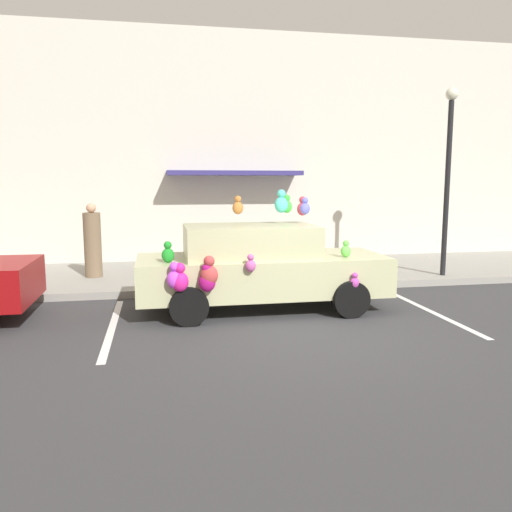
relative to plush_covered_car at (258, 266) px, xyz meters
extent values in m
plane|color=#38383A|center=(0.44, -1.66, -0.80)|extent=(60.00, 60.00, 0.00)
cube|color=gray|center=(0.44, 3.34, -0.73)|extent=(24.00, 4.00, 0.15)
cube|color=beige|center=(0.44, 5.49, 2.40)|extent=(24.00, 0.30, 6.40)
cube|color=navy|center=(0.29, 4.94, 1.75)|extent=(3.60, 1.10, 0.12)
cube|color=silver|center=(3.02, -0.66, -0.80)|extent=(0.12, 3.60, 0.01)
cube|color=silver|center=(-2.54, -0.66, -0.80)|extent=(0.12, 3.60, 0.01)
cube|color=#BBBD8E|center=(0.07, 0.01, -0.16)|extent=(4.45, 1.70, 0.68)
cube|color=#BBBD8E|center=(-0.15, 0.01, 0.46)|extent=(2.32, 1.49, 0.56)
cylinder|color=black|center=(1.45, 0.86, -0.48)|extent=(0.64, 0.22, 0.64)
cylinder|color=black|center=(1.45, -0.84, -0.48)|extent=(0.64, 0.22, 0.64)
cylinder|color=black|center=(-1.31, 0.86, -0.48)|extent=(0.64, 0.22, 0.64)
cylinder|color=black|center=(-1.31, -0.84, -0.48)|extent=(0.64, 0.22, 0.64)
ellipsoid|color=#B6532B|center=(-1.47, -0.91, -0.03)|extent=(0.17, 0.14, 0.20)
sphere|color=#B6532B|center=(-1.47, -0.91, 0.11)|extent=(0.11, 0.11, 0.11)
ellipsoid|color=#C041AC|center=(1.49, -0.90, -0.19)|extent=(0.16, 0.13, 0.19)
sphere|color=#C041AC|center=(1.49, -0.90, -0.06)|extent=(0.10, 0.10, 0.10)
ellipsoid|color=#A1AB38|center=(-1.08, 0.68, 0.33)|extent=(0.24, 0.20, 0.29)
sphere|color=#A1AB38|center=(-1.08, 0.68, 0.53)|extent=(0.16, 0.16, 0.16)
ellipsoid|color=#43F143|center=(0.67, 0.57, 1.04)|extent=(0.20, 0.17, 0.24)
sphere|color=#43F143|center=(0.67, 0.57, 1.21)|extent=(0.13, 0.13, 0.13)
ellipsoid|color=gold|center=(1.11, -0.08, 0.31)|extent=(0.22, 0.18, 0.26)
sphere|color=gold|center=(1.11, -0.08, 0.49)|extent=(0.14, 0.14, 0.14)
ellipsoid|color=#E82191|center=(-1.45, -0.95, -0.05)|extent=(0.27, 0.22, 0.32)
sphere|color=#E82191|center=(-1.45, -0.95, 0.17)|extent=(0.17, 0.17, 0.17)
ellipsoid|color=#C554A1|center=(-0.31, -0.91, 0.16)|extent=(0.17, 0.14, 0.20)
sphere|color=#C554A1|center=(-0.31, -0.91, 0.30)|extent=(0.11, 0.11, 0.11)
ellipsoid|color=#1F942A|center=(-1.62, -0.43, 0.31)|extent=(0.21, 0.17, 0.24)
sphere|color=#1F942A|center=(-1.62, -0.43, 0.47)|extent=(0.13, 0.13, 0.13)
ellipsoid|color=#64D04E|center=(1.50, -0.41, 0.29)|extent=(0.18, 0.15, 0.21)
sphere|color=#64D04E|center=(1.50, -0.41, 0.43)|extent=(0.11, 0.11, 0.11)
ellipsoid|color=#B87233|center=(-0.28, 0.63, 1.03)|extent=(0.20, 0.17, 0.24)
sphere|color=#B87233|center=(-0.28, 0.63, 1.19)|extent=(0.13, 0.13, 0.13)
ellipsoid|color=#D146EB|center=(-1.53, -0.94, -0.01)|extent=(0.25, 0.20, 0.29)
sphere|color=#D146EB|center=(-1.53, -0.94, 0.19)|extent=(0.16, 0.16, 0.16)
ellipsoid|color=#4ED3C3|center=(0.48, 0.26, 1.09)|extent=(0.25, 0.20, 0.29)
sphere|color=#4ED3C3|center=(0.48, 0.26, 1.30)|extent=(0.16, 0.16, 0.16)
ellipsoid|color=#A7146D|center=(-1.02, -0.95, -0.07)|extent=(0.27, 0.22, 0.32)
sphere|color=#A7146D|center=(-1.02, -0.95, 0.15)|extent=(0.17, 0.17, 0.17)
ellipsoid|color=#656BE9|center=(0.90, 0.16, 1.03)|extent=(0.18, 0.15, 0.22)
sphere|color=#656BE9|center=(0.90, 0.16, 1.17)|extent=(0.12, 0.12, 0.12)
ellipsoid|color=#E23C50|center=(0.96, 0.52, 1.00)|extent=(0.21, 0.17, 0.25)
sphere|color=#E23C50|center=(0.96, 0.52, 1.17)|extent=(0.14, 0.14, 0.14)
ellipsoid|color=#BB3D3D|center=(-0.99, -0.95, 0.04)|extent=(0.28, 0.23, 0.33)
sphere|color=#BB3D3D|center=(-0.99, -0.95, 0.27)|extent=(0.18, 0.18, 0.18)
ellipsoid|color=#9E723D|center=(0.71, 1.84, -0.40)|extent=(0.40, 0.34, 0.50)
sphere|color=#9E723D|center=(0.71, 1.84, -0.04)|extent=(0.29, 0.29, 0.29)
sphere|color=#9E723D|center=(0.61, 1.84, 0.06)|extent=(0.12, 0.12, 0.12)
sphere|color=#9E723D|center=(0.81, 1.84, 0.06)|extent=(0.12, 0.12, 0.12)
cylinder|color=black|center=(4.76, 1.84, 1.33)|extent=(0.12, 0.12, 3.97)
sphere|color=#EAEACC|center=(4.76, 1.84, 3.46)|extent=(0.28, 0.28, 0.28)
cylinder|color=#766048|center=(-3.25, 3.14, 0.08)|extent=(0.39, 0.39, 1.47)
sphere|color=tan|center=(-3.25, 3.14, 0.93)|extent=(0.22, 0.22, 0.22)
camera|label=1|loc=(-1.76, -9.03, 1.51)|focal=36.17mm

